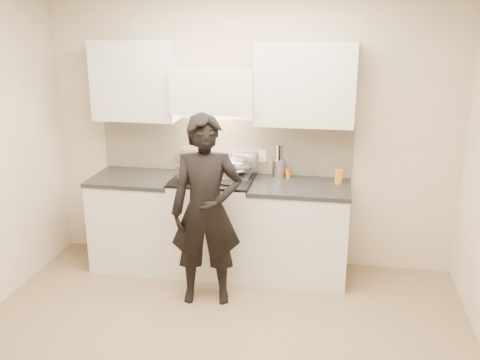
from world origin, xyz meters
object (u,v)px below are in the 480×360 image
at_px(stove, 214,224).
at_px(utensil_crock, 279,167).
at_px(counter_right, 299,231).
at_px(wok, 236,164).
at_px(person, 206,211).

xyz_separation_m(stove, utensil_crock, (0.60, 0.22, 0.54)).
height_order(counter_right, wok, wok).
bearing_deg(wok, stove, -144.86).
xyz_separation_m(stove, wok, (0.20, 0.14, 0.58)).
height_order(stove, person, person).
bearing_deg(person, counter_right, 28.34).
bearing_deg(counter_right, utensil_crock, 135.88).
xyz_separation_m(counter_right, person, (-0.75, -0.60, 0.37)).
height_order(counter_right, person, person).
distance_m(counter_right, wok, 0.88).
bearing_deg(wok, utensil_crock, 11.89).
xyz_separation_m(wok, person, (-0.12, -0.74, -0.22)).
relative_size(stove, counter_right, 1.04).
height_order(wok, utensil_crock, utensil_crock).
bearing_deg(utensil_crock, wok, -168.11).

